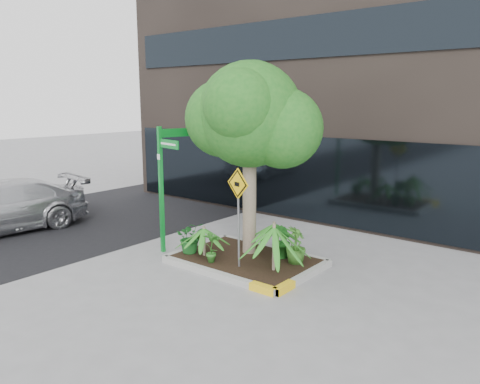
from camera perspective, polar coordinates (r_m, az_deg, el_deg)
The scene contains 13 objects.
ground at distance 11.03m, azimuth -1.09°, elevation -8.93°, with size 80.00×80.00×0.00m, color gray.
asphalt_road at distance 15.81m, azimuth -19.55°, elevation -3.34°, with size 7.00×80.00×0.01m, color black.
planter at distance 11.06m, azimuth 0.76°, elevation -8.32°, with size 3.35×2.36×0.15m.
tree at distance 10.92m, azimuth 1.25°, elevation 9.40°, with size 3.15×2.80×4.73m.
palm_front at distance 10.06m, azimuth 4.18°, elevation -4.30°, with size 1.16×1.16×1.29m.
palm_left at distance 11.10m, azimuth -4.43°, elevation -4.43°, with size 0.80×0.80×0.89m.
palm_back at distance 11.18m, azimuth 4.17°, elevation -3.89°, with size 0.89×0.89×0.99m.
shrub_a at distance 11.40m, azimuth -6.04°, elevation -5.48°, with size 0.70×0.70×0.77m, color #1A5E20.
shrub_b at distance 10.70m, azimuth 6.81°, elevation -6.45°, with size 0.47×0.47×0.84m, color #316A1F.
shrub_c at distance 10.69m, azimuth -3.47°, elevation -6.66°, with size 0.39×0.39×0.74m, color #2F7724.
shrub_d at distance 10.95m, azimuth 5.23°, elevation -5.95°, with size 0.47×0.47×0.85m, color #1A5C1A.
street_sign_post at distance 11.66m, azimuth -9.23°, elevation 1.96°, with size 0.92×1.06×3.16m.
cattle_sign at distance 10.09m, azimuth -0.23°, elevation -1.08°, with size 0.67×0.16×2.22m.
Camera 1 is at (6.63, -7.96, 3.79)m, focal length 35.00 mm.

